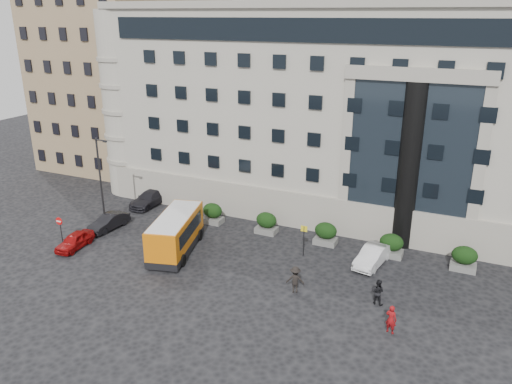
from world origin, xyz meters
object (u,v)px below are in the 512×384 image
hedge_d (391,245)px  parked_car_b (109,222)px  hedge_c (326,233)px  hedge_b (266,223)px  red_truck (161,172)px  white_taxi (373,256)px  parked_car_a (75,241)px  parked_car_d (187,179)px  hedge_e (464,258)px  pedestrian_a (391,319)px  bus_stop_sign (304,236)px  pedestrian_b (378,292)px  pedestrian_c (295,280)px  parked_car_c (150,198)px  hedge_a (213,213)px  street_lamp (101,180)px  no_entry_sign (60,225)px  minibus (176,232)px

hedge_d → parked_car_b: size_ratio=0.47×
hedge_c → hedge_b: bearing=180.0°
hedge_b → red_truck: 16.69m
hedge_d → white_taxi: bearing=-116.9°
parked_car_a → parked_car_d: bearing=85.7°
hedge_e → pedestrian_a: 10.50m
red_truck → white_taxi: bearing=-10.0°
bus_stop_sign → pedestrian_b: bus_stop_sign is taller
hedge_e → pedestrian_c: (-10.05, -8.00, 0.01)m
hedge_e → parked_car_d: size_ratio=0.41×
hedge_e → parked_car_c: bearing=177.5°
bus_stop_sign → pedestrian_b: bearing=-33.6°
hedge_a → pedestrian_b: 17.55m
hedge_c → parked_car_b: 18.56m
street_lamp → pedestrian_a: (25.31, -5.12, -3.47)m
bus_stop_sign → pedestrian_b: (6.53, -4.34, -0.86)m
hedge_b → pedestrian_a: (12.17, -9.92, -0.03)m
hedge_c → white_taxi: bearing=-25.0°
red_truck → parked_car_c: bearing=-56.8°
hedge_d → parked_car_c: (-23.27, 1.26, -0.23)m
hedge_d → parked_car_d: (-23.18, 7.95, -0.30)m
pedestrian_a → hedge_b: bearing=-24.6°
no_entry_sign → pedestrian_c: 19.78m
hedge_d → red_truck: 26.54m
hedge_b → parked_car_a: (-12.70, -8.96, -0.31)m
parked_car_b → parked_car_c: size_ratio=0.82×
pedestrian_c → minibus: bearing=-24.5°
pedestrian_a → hedge_a: bearing=-15.1°
hedge_a → minibus: size_ratio=0.24×
hedge_b → red_truck: bearing=156.3°
parked_car_b → hedge_e: bearing=14.8°
hedge_c → minibus: (-10.23, -6.10, 0.71)m
red_truck → parked_car_a: red_truck is taller
parked_car_b → white_taxi: bearing=12.5°
no_entry_sign → minibus: size_ratio=0.31×
hedge_a → pedestrian_a: bearing=-29.7°
bus_stop_sign → pedestrian_b: size_ratio=1.46×
parked_car_a → pedestrian_b: bearing=-0.1°
hedge_c → red_truck: (-20.47, 6.70, 0.60)m
hedge_d → pedestrian_a: (1.77, -9.92, -0.03)m
parked_car_a → parked_car_d: size_ratio=0.80×
hedge_e → red_truck: red_truck is taller
parked_car_a → pedestrian_b: pedestrian_b is taller
red_truck → pedestrian_b: size_ratio=3.39×
street_lamp → parked_car_d: street_lamp is taller
hedge_e → bus_stop_sign: (-11.30, -2.80, 0.80)m
hedge_c → hedge_d: size_ratio=1.00×
no_entry_sign → parked_car_c: 10.23m
parked_car_a → parked_car_c: 10.22m
hedge_b → red_truck: red_truck is taller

